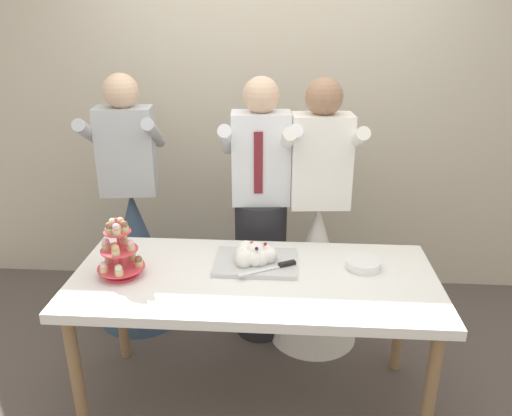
{
  "coord_description": "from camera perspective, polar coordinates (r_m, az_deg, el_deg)",
  "views": [
    {
      "loc": [
        0.15,
        -2.14,
        1.98
      ],
      "look_at": [
        -0.0,
        0.15,
        1.07
      ],
      "focal_mm": 34.66,
      "sensor_mm": 36.0,
      "label": 1
    }
  ],
  "objects": [
    {
      "name": "person_groom",
      "position": [
        3.05,
        0.54,
        -2.25
      ],
      "size": [
        0.49,
        0.52,
        1.66
      ],
      "color": "#232328",
      "rests_on": "ground_plane"
    },
    {
      "name": "main_cake_tray",
      "position": [
        2.54,
        -0.14,
        -5.64
      ],
      "size": [
        0.42,
        0.33,
        0.13
      ],
      "color": "silver",
      "rests_on": "dessert_table"
    },
    {
      "name": "ground_plane",
      "position": [
        2.92,
        -0.19,
        -21.2
      ],
      "size": [
        8.0,
        8.0,
        0.0
      ],
      "primitive_type": "plane",
      "color": "#564C47"
    },
    {
      "name": "rear_wall",
      "position": [
        3.58,
        1.39,
        13.04
      ],
      "size": [
        5.2,
        0.1,
        2.9
      ],
      "primitive_type": "cube",
      "color": "beige",
      "rests_on": "ground_plane"
    },
    {
      "name": "plate_stack",
      "position": [
        2.57,
        12.3,
        -6.36
      ],
      "size": [
        0.18,
        0.18,
        0.04
      ],
      "color": "white",
      "rests_on": "dessert_table"
    },
    {
      "name": "dessert_table",
      "position": [
        2.49,
        -0.21,
        -9.3
      ],
      "size": [
        1.8,
        0.8,
        0.78
      ],
      "color": "white",
      "rests_on": "ground_plane"
    },
    {
      "name": "person_guest",
      "position": [
        3.36,
        -13.75,
        -3.66
      ],
      "size": [
        0.56,
        0.56,
        1.66
      ],
      "color": "#334760",
      "rests_on": "ground_plane"
    },
    {
      "name": "cupcake_stand",
      "position": [
        2.49,
        -15.47,
        -4.92
      ],
      "size": [
        0.23,
        0.23,
        0.31
      ],
      "color": "#D83F4C",
      "rests_on": "dessert_table"
    },
    {
      "name": "person_bride",
      "position": [
        3.09,
        6.96,
        -5.48
      ],
      "size": [
        0.56,
        0.56,
        1.66
      ],
      "color": "white",
      "rests_on": "ground_plane"
    }
  ]
}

